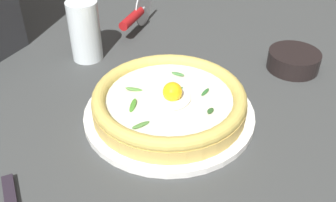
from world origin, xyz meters
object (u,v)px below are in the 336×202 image
at_px(pizza_cutter, 136,15).
at_px(drinking_glass, 85,35).
at_px(side_bowl, 294,60).
at_px(pizza, 168,100).

distance_m(pizza_cutter, drinking_glass, 0.16).
bearing_deg(pizza_cutter, side_bowl, -82.41).
bearing_deg(side_bowl, pizza, 156.04).
xyz_separation_m(pizza, pizza_cutter, (0.23, 0.25, 0.01)).
relative_size(pizza, side_bowl, 2.50).
distance_m(pizza, side_bowl, 0.31).
bearing_deg(drinking_glass, side_bowl, -61.26).
relative_size(pizza, drinking_glass, 2.07).
xyz_separation_m(side_bowl, pizza_cutter, (-0.05, 0.38, 0.03)).
height_order(pizza_cutter, drinking_glass, drinking_glass).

